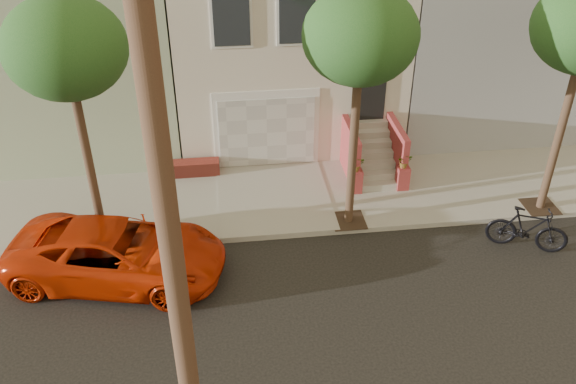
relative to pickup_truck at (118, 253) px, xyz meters
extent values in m
plane|color=black|center=(4.92, -2.52, -0.71)|extent=(90.00, 90.00, 0.00)
cube|color=#9B9A8D|center=(4.92, 2.83, -0.64)|extent=(40.00, 3.70, 0.15)
cube|color=#BCB1A1|center=(4.92, 8.68, 2.94)|extent=(7.00, 8.00, 7.00)
cube|color=#97A988|center=(-1.88, 8.68, 2.94)|extent=(6.50, 8.00, 7.00)
cube|color=#96999E|center=(11.72, 8.68, 2.94)|extent=(6.50, 8.00, 7.00)
cube|color=silver|center=(4.02, 4.70, 0.69)|extent=(3.20, 0.12, 2.50)
cube|color=#BABBB6|center=(4.02, 4.64, 0.59)|extent=(2.90, 0.06, 2.20)
cube|color=#9B9A8D|center=(4.02, 2.83, -0.55)|extent=(3.20, 3.70, 0.02)
cube|color=#983629|center=(1.82, 4.38, -0.34)|extent=(1.40, 0.45, 0.44)
cube|color=black|center=(7.12, 4.65, 1.84)|extent=(1.00, 0.06, 2.00)
cube|color=#3F4751|center=(3.12, 4.65, 4.04)|extent=(1.00, 0.06, 1.40)
cube|color=silver|center=(3.12, 4.67, 4.04)|extent=(1.15, 0.05, 1.55)
cube|color=#3F4751|center=(4.92, 4.65, 4.04)|extent=(1.00, 0.06, 1.40)
cube|color=silver|center=(4.92, 4.67, 4.04)|extent=(1.15, 0.05, 1.55)
cube|color=#3F4751|center=(6.72, 4.65, 4.04)|extent=(1.00, 0.06, 1.40)
cube|color=silver|center=(6.72, 4.67, 4.04)|extent=(1.15, 0.05, 1.55)
cube|color=#9B9A8D|center=(7.12, 2.86, -0.46)|extent=(1.20, 0.28, 0.20)
cube|color=#9B9A8D|center=(7.12, 3.14, -0.26)|extent=(1.20, 0.28, 0.20)
cube|color=#9B9A8D|center=(7.12, 3.42, -0.06)|extent=(1.20, 0.28, 0.20)
cube|color=#9B9A8D|center=(7.12, 3.70, 0.14)|extent=(1.20, 0.28, 0.20)
cube|color=#9B9A8D|center=(7.12, 3.98, 0.34)|extent=(1.20, 0.28, 0.20)
cube|color=#9B9A8D|center=(7.12, 4.26, 0.54)|extent=(1.20, 0.28, 0.20)
cube|color=#9B9A8D|center=(7.12, 4.54, 0.74)|extent=(1.20, 0.28, 0.20)
cube|color=maroon|center=(6.42, 3.70, 0.24)|extent=(0.18, 1.96, 1.60)
cube|color=maroon|center=(7.82, 3.70, 0.24)|extent=(0.18, 1.96, 1.60)
cube|color=maroon|center=(6.42, 2.82, -0.21)|extent=(0.35, 0.35, 0.70)
imported|color=#19481A|center=(6.42, 2.82, 0.36)|extent=(0.40, 0.35, 0.45)
cube|color=maroon|center=(7.82, 2.82, -0.21)|extent=(0.35, 0.35, 0.70)
imported|color=#19481A|center=(7.82, 2.82, 0.36)|extent=(0.41, 0.35, 0.45)
cube|color=#2D2116|center=(-0.58, 1.38, -0.56)|extent=(0.90, 0.90, 0.02)
cylinder|color=#3A241A|center=(-0.58, 1.38, 1.54)|extent=(0.22, 0.22, 4.20)
ellipsoid|color=#19481A|center=(-0.58, 1.38, 4.59)|extent=(2.70, 2.57, 2.29)
cube|color=#2D2116|center=(5.92, 1.38, -0.56)|extent=(0.90, 0.90, 0.02)
cylinder|color=#3A241A|center=(5.92, 1.38, 1.54)|extent=(0.22, 0.22, 4.20)
ellipsoid|color=#19481A|center=(5.92, 1.38, 4.59)|extent=(2.70, 2.57, 2.29)
cube|color=#2D2116|center=(11.42, 1.38, -0.56)|extent=(0.90, 0.90, 0.02)
cylinder|color=#3A241A|center=(11.42, 1.38, 1.54)|extent=(0.22, 0.22, 4.20)
cylinder|color=#402B1D|center=(1.92, -5.72, 4.29)|extent=(0.30, 0.30, 10.00)
imported|color=#BE2806|center=(0.00, 0.00, 0.00)|extent=(5.51, 3.41, 1.42)
imported|color=black|center=(10.23, -0.16, -0.11)|extent=(2.07, 1.34, 1.21)
camera|label=1|loc=(2.63, -11.79, 9.08)|focal=37.95mm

